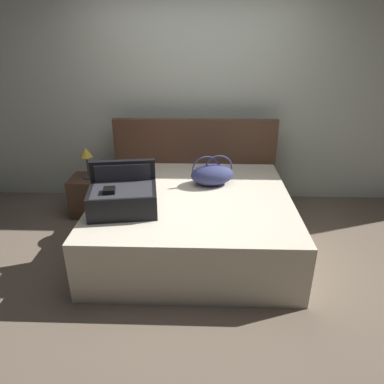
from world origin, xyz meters
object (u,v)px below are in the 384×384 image
pillow_near_headboard (124,177)px  nightstand (91,195)px  bed (192,220)px  table_lamp (86,156)px  duffel_bag (212,174)px  hard_case_large (123,196)px

pillow_near_headboard → nightstand: size_ratio=0.90×
bed → nightstand: bed is taller
pillow_near_headboard → nightstand: pillow_near_headboard is taller
bed → table_lamp: 1.46m
nightstand → pillow_near_headboard: bearing=-39.4°
bed → duffel_bag: bearing=56.0°
bed → hard_case_large: 0.80m
bed → pillow_near_headboard: (-0.72, 0.25, 0.36)m
table_lamp → pillow_near_headboard: bearing=-39.4°
pillow_near_headboard → hard_case_large: bearing=-78.4°
bed → duffel_bag: (0.19, 0.29, 0.39)m
nightstand → table_lamp: 0.50m
duffel_bag → table_lamp: size_ratio=1.40×
bed → nightstand: size_ratio=4.13×
pillow_near_headboard → duffel_bag: bearing=2.6°
pillow_near_headboard → table_lamp: bearing=140.6°
duffel_bag → pillow_near_headboard: (-0.91, -0.04, -0.03)m
duffel_bag → nightstand: 1.53m
bed → pillow_near_headboard: pillow_near_headboard is taller
bed → duffel_bag: 0.52m
bed → table_lamp: (-1.22, 0.66, 0.45)m
duffel_bag → pillow_near_headboard: 0.91m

